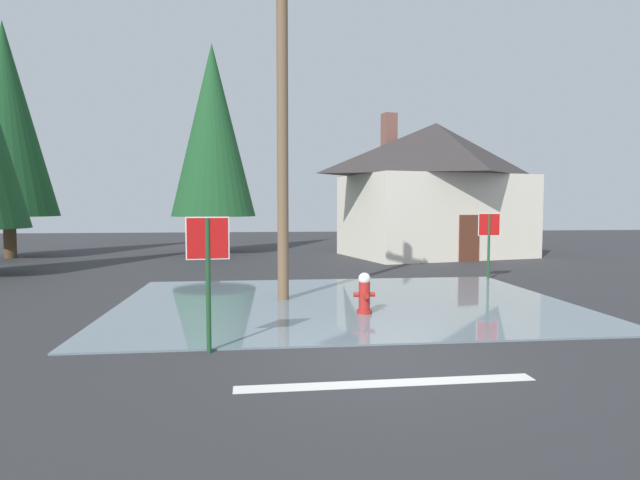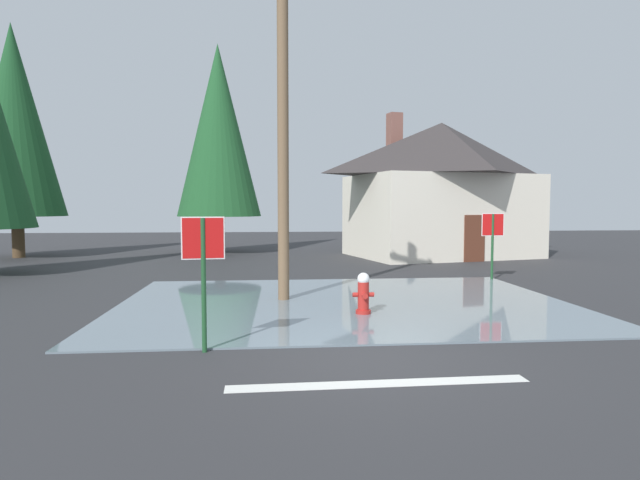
% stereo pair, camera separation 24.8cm
% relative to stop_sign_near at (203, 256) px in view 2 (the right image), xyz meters
% --- Properties ---
extents(ground_plane, '(80.00, 80.00, 0.10)m').
position_rel_stop_sign_near_xyz_m(ground_plane, '(2.69, -0.44, -1.63)').
color(ground_plane, '#2D2D30').
extents(flood_puddle, '(10.87, 8.01, 0.04)m').
position_rel_stop_sign_near_xyz_m(flood_puddle, '(2.88, 4.11, -1.56)').
color(flood_puddle, slate).
rests_on(flood_puddle, ground).
extents(lane_stop_bar, '(4.13, 0.38, 0.01)m').
position_rel_stop_sign_near_xyz_m(lane_stop_bar, '(2.54, -1.79, -1.57)').
color(lane_stop_bar, silver).
rests_on(lane_stop_bar, ground).
extents(stop_sign_near, '(0.69, 0.10, 2.22)m').
position_rel_stop_sign_near_xyz_m(stop_sign_near, '(0.00, 0.00, 0.00)').
color(stop_sign_near, '#1E4C28').
rests_on(stop_sign_near, ground).
extents(fire_hydrant, '(0.47, 0.40, 0.94)m').
position_rel_stop_sign_near_xyz_m(fire_hydrant, '(3.11, 2.68, -1.12)').
color(fire_hydrant, '#AD231E').
rests_on(fire_hydrant, ground).
extents(utility_pole, '(1.60, 0.28, 8.36)m').
position_rel_stop_sign_near_xyz_m(utility_pole, '(1.41, 4.60, 2.78)').
color(utility_pole, brown).
rests_on(utility_pole, ground).
extents(stop_sign_far, '(0.73, 0.08, 2.15)m').
position_rel_stop_sign_near_xyz_m(stop_sign_far, '(8.16, 7.65, -0.05)').
color(stop_sign_far, '#1E4C28').
rests_on(stop_sign_far, ground).
extents(house, '(9.62, 7.66, 6.77)m').
position_rel_stop_sign_near_xyz_m(house, '(9.10, 15.81, 1.68)').
color(house, silver).
rests_on(house, ground).
extents(pine_tree_tall_left, '(4.15, 4.15, 10.37)m').
position_rel_stop_sign_near_xyz_m(pine_tree_tall_left, '(-1.47, 18.33, 4.52)').
color(pine_tree_tall_left, '#4C3823').
rests_on(pine_tree_tall_left, ground).
extents(pine_tree_short_left, '(4.25, 4.25, 10.63)m').
position_rel_stop_sign_near_xyz_m(pine_tree_short_left, '(-10.49, 16.85, 4.68)').
color(pine_tree_short_left, '#4C3823').
rests_on(pine_tree_short_left, ground).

